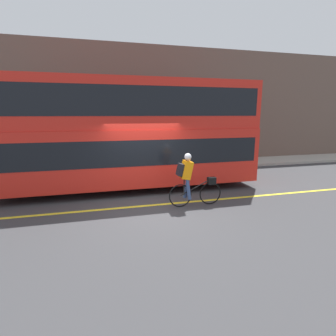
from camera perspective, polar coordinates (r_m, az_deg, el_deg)
ground_plane at (r=8.05m, az=-3.76°, el=-8.73°), size 80.00×80.00×0.00m
road_center_line at (r=8.28m, az=-4.09°, el=-8.12°), size 50.00×0.14×0.01m
sidewalk_curb at (r=13.72m, az=-8.50°, el=0.04°), size 60.00×2.11×0.13m
building_facade at (r=14.65m, az=-9.41°, el=13.07°), size 60.00×0.30×6.40m
bus at (r=9.86m, az=-8.27°, el=8.07°), size 9.31×2.46×3.99m
cyclist_on_bike at (r=7.99m, az=4.89°, el=-2.22°), size 1.71×0.32×1.66m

